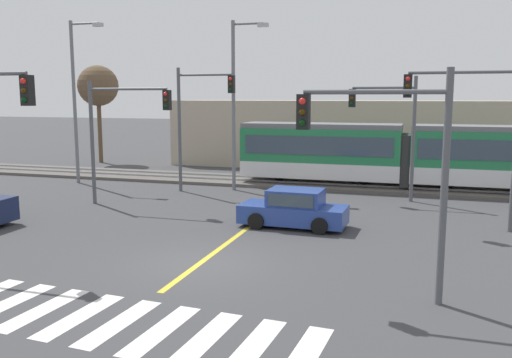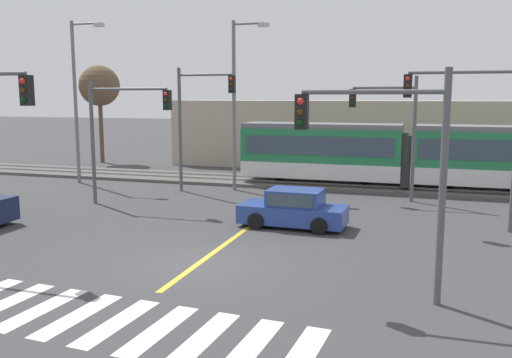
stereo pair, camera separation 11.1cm
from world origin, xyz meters
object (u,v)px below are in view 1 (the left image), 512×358
Objects in this scene: street_lamp_centre at (236,96)px; traffic_light_far_left at (196,111)px; traffic_light_far_right at (392,121)px; bare_tree_far_west at (98,86)px; traffic_light_near_right at (391,152)px; light_rail_tram at (406,153)px; traffic_light_mid_left at (118,122)px; street_lamp_west at (77,93)px; traffic_light_mid_right at (477,119)px; sedan_crossing at (294,210)px.

traffic_light_far_left is at bearing -146.03° from street_lamp_centre.
bare_tree_far_west reaches higher than traffic_light_far_right.
light_rail_tram is at bearing 90.44° from traffic_light_near_right.
light_rail_tram is 2.47× the size of bare_tree_far_west.
traffic_light_far_right is (12.11, 5.03, 0.02)m from traffic_light_mid_left.
street_lamp_west is 1.04× the size of street_lamp_centre.
street_lamp_west is at bearing -170.05° from light_rail_tram.
traffic_light_near_right is at bearing -89.56° from light_rail_tram.
street_lamp_centre is (-9.02, 14.28, 1.34)m from traffic_light_near_right.
traffic_light_far_right is at bearing 3.68° from traffic_light_far_left.
traffic_light_far_right is at bearing 22.55° from traffic_light_mid_left.
traffic_light_mid_left is at bearing 179.47° from traffic_light_mid_right.
bare_tree_far_west is at bearing 148.50° from street_lamp_centre.
traffic_light_mid_right is 0.67× the size of street_lamp_west.
light_rail_tram is 4.00m from traffic_light_far_right.
street_lamp_centre reaches higher than traffic_light_near_right.
street_lamp_west is (-18.65, -3.27, 3.27)m from light_rail_tram.
street_lamp_west is at bearing 138.48° from traffic_light_mid_left.
light_rail_tram is at bearing 9.95° from street_lamp_west.
sedan_crossing is at bearing -42.39° from traffic_light_far_left.
traffic_light_far_right is 0.65× the size of street_lamp_west.
traffic_light_near_right is 16.94m from street_lamp_centre.
light_rail_tram is at bearing 69.21° from sedan_crossing.
traffic_light_mid_left reaches higher than light_rail_tram.
street_lamp_west reaches higher than sedan_crossing.
traffic_light_far_left is at bearing -159.05° from light_rail_tram.
traffic_light_mid_right is at bearing 72.63° from traffic_light_near_right.
street_lamp_west is at bearing 154.48° from sedan_crossing.
sedan_crossing is at bearing -110.79° from light_rail_tram.
traffic_light_far_left is 0.89× the size of bare_tree_far_west.
sedan_crossing is 0.70× the size of traffic_light_far_right.
street_lamp_west is (-7.94, 0.83, 0.97)m from traffic_light_far_left.
light_rail_tram is 3.03× the size of traffic_light_far_right.
traffic_light_mid_right is 0.85× the size of bare_tree_far_west.
bare_tree_far_west is at bearing 135.37° from traffic_light_near_right.
sedan_crossing is 0.67× the size of traffic_light_mid_right.
traffic_light_far_left is at bearing -5.98° from street_lamp_west.
traffic_light_far_left is at bearing 129.74° from traffic_light_near_right.
traffic_light_mid_right is 8.94m from traffic_light_near_right.
street_lamp_west reaches higher than street_lamp_centre.
traffic_light_far_right is 0.67× the size of street_lamp_centre.
light_rail_tram is 2.92× the size of traffic_light_mid_right.
light_rail_tram is at bearing 107.96° from traffic_light_mid_right.
traffic_light_far_left reaches higher than sedan_crossing.
street_lamp_centre is 1.22× the size of bare_tree_far_west.
sedan_crossing is 0.64× the size of traffic_light_far_left.
traffic_light_mid_left is 0.64× the size of street_lamp_centre.
street_lamp_centre is (9.77, 0.40, -0.19)m from street_lamp_west.
traffic_light_mid_right is at bearing -26.24° from street_lamp_centre.
street_lamp_centre is (-4.97, 7.44, 4.43)m from sedan_crossing.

